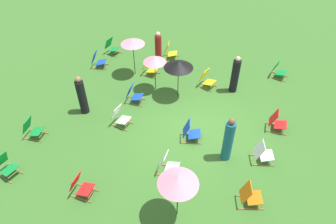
% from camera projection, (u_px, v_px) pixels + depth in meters
% --- Properties ---
extents(ground_plane, '(40.00, 40.00, 0.00)m').
position_uv_depth(ground_plane, '(198.00, 129.00, 11.56)').
color(ground_plane, '#386B28').
extents(deckchair_0, '(0.68, 0.87, 0.83)m').
position_uv_depth(deckchair_0, '(262.00, 153.00, 10.15)').
color(deckchair_0, olive).
rests_on(deckchair_0, ground).
extents(deckchair_1, '(0.53, 0.79, 0.83)m').
position_uv_depth(deckchair_1, '(149.00, 67.00, 14.06)').
color(deckchair_1, olive).
rests_on(deckchair_1, ground).
extents(deckchair_2, '(0.68, 0.87, 0.83)m').
position_uv_depth(deckchair_2, '(250.00, 196.00, 8.93)').
color(deckchair_2, olive).
rests_on(deckchair_2, ground).
extents(deckchair_3, '(0.50, 0.77, 0.83)m').
position_uv_depth(deckchair_3, '(167.00, 165.00, 9.80)').
color(deckchair_3, olive).
rests_on(deckchair_3, ground).
extents(deckchair_4, '(0.67, 0.86, 0.83)m').
position_uv_depth(deckchair_4, '(190.00, 132.00, 10.91)').
color(deckchair_4, olive).
rests_on(deckchair_4, ground).
extents(deckchair_5, '(0.65, 0.85, 0.83)m').
position_uv_depth(deckchair_5, '(5.00, 166.00, 9.77)').
color(deckchair_5, olive).
rests_on(deckchair_5, ground).
extents(deckchair_6, '(0.58, 0.82, 0.83)m').
position_uv_depth(deckchair_6, '(120.00, 117.00, 11.52)').
color(deckchair_6, olive).
rests_on(deckchair_6, ground).
extents(deckchair_7, '(0.56, 0.81, 0.83)m').
position_uv_depth(deckchair_7, '(32.00, 129.00, 11.03)').
color(deckchair_7, olive).
rests_on(deckchair_7, ground).
extents(deckchair_8, '(0.52, 0.79, 0.83)m').
position_uv_depth(deckchair_8, '(133.00, 94.00, 12.55)').
color(deckchair_8, olive).
rests_on(deckchair_8, ground).
extents(deckchair_9, '(0.69, 0.87, 0.83)m').
position_uv_depth(deckchair_9, '(207.00, 79.00, 13.35)').
color(deckchair_9, olive).
rests_on(deckchair_9, ground).
extents(deckchair_10, '(0.62, 0.84, 0.83)m').
position_uv_depth(deckchair_10, '(111.00, 47.00, 15.50)').
color(deckchair_10, olive).
rests_on(deckchair_10, ground).
extents(deckchair_11, '(0.50, 0.77, 0.83)m').
position_uv_depth(deckchair_11, '(277.00, 122.00, 11.30)').
color(deckchair_11, olive).
rests_on(deckchair_11, ground).
extents(deckchair_12, '(0.62, 0.84, 0.83)m').
position_uv_depth(deckchair_12, '(169.00, 52.00, 15.12)').
color(deckchair_12, olive).
rests_on(deckchair_12, ground).
extents(deckchair_13, '(0.63, 0.84, 0.83)m').
position_uv_depth(deckchair_13, '(279.00, 70.00, 13.90)').
color(deckchair_13, olive).
rests_on(deckchair_13, ground).
extents(deckchair_14, '(0.63, 0.85, 0.83)m').
position_uv_depth(deckchair_14, '(98.00, 60.00, 14.53)').
color(deckchair_14, olive).
rests_on(deckchair_14, ground).
extents(deckchair_15, '(0.49, 0.76, 0.83)m').
position_uv_depth(deckchair_15, '(81.00, 186.00, 9.19)').
color(deckchair_15, olive).
rests_on(deckchair_15, ground).
extents(umbrella_0, '(1.20, 1.20, 1.69)m').
position_uv_depth(umbrella_0, '(179.00, 65.00, 12.08)').
color(umbrella_0, black).
rests_on(umbrella_0, ground).
extents(umbrella_1, '(0.96, 0.96, 1.66)m').
position_uv_depth(umbrella_1, '(155.00, 59.00, 12.42)').
color(umbrella_1, black).
rests_on(umbrella_1, ground).
extents(umbrella_2, '(1.11, 1.11, 1.80)m').
position_uv_depth(umbrella_2, '(178.00, 180.00, 7.81)').
color(umbrella_2, black).
rests_on(umbrella_2, ground).
extents(umbrella_3, '(1.06, 1.06, 1.77)m').
position_uv_depth(umbrella_3, '(133.00, 42.00, 13.22)').
color(umbrella_3, black).
rests_on(umbrella_3, ground).
extents(person_0, '(0.46, 0.46, 1.80)m').
position_uv_depth(person_0, '(228.00, 140.00, 9.95)').
color(person_0, '#195972').
rests_on(person_0, ground).
extents(person_1, '(0.41, 0.41, 1.71)m').
position_uv_depth(person_1, '(235.00, 75.00, 12.82)').
color(person_1, black).
rests_on(person_1, ground).
extents(person_2, '(0.37, 0.37, 1.71)m').
position_uv_depth(person_2, '(158.00, 50.00, 14.43)').
color(person_2, maroon).
rests_on(person_2, ground).
extents(person_3, '(0.46, 0.46, 1.70)m').
position_uv_depth(person_3, '(82.00, 96.00, 11.78)').
color(person_3, black).
rests_on(person_3, ground).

